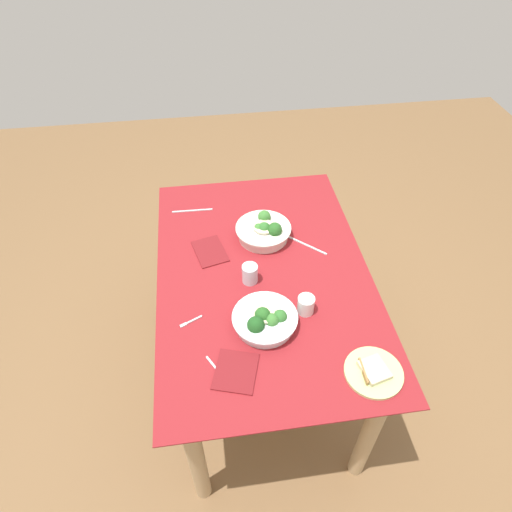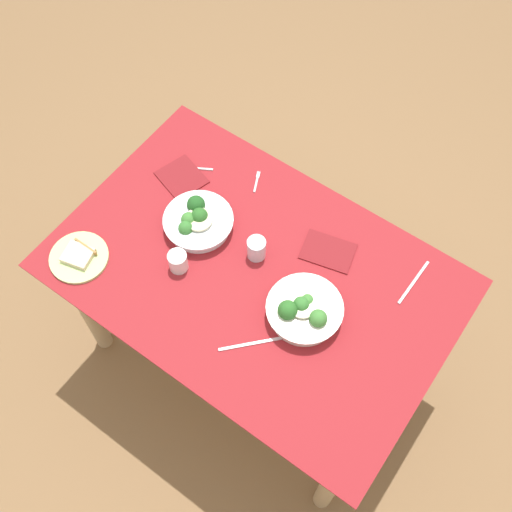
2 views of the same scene
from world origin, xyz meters
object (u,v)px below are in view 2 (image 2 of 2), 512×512
water_glass_side (178,261)px  napkin_folded_lower (182,178)px  fork_by_far_bowl (257,181)px  broccoli_bowl_near (198,221)px  bread_side_plate (79,257)px  fork_by_near_bowl (199,168)px  broccoli_bowl_far (304,311)px  water_glass_center (256,248)px  table_knife_left (250,344)px  napkin_folded_upper (328,251)px  table_knife_right (414,282)px

water_glass_side → napkin_folded_lower: water_glass_side is taller
fork_by_far_bowl → napkin_folded_lower: size_ratio=0.55×
broccoli_bowl_near → bread_side_plate: bearing=53.5°
water_glass_side → fork_by_near_bowl: bearing=-61.0°
broccoli_bowl_far → bread_side_plate: size_ratio=1.23×
broccoli_bowl_far → broccoli_bowl_near: (0.51, -0.07, -0.00)m
fork_by_far_bowl → broccoli_bowl_far: bearing=-153.8°
fork_by_near_bowl → water_glass_center: bearing=125.9°
napkin_folded_lower → table_knife_left: bearing=147.0°
bread_side_plate → table_knife_left: (-0.68, -0.09, -0.01)m
bread_side_plate → napkin_folded_upper: bearing=-142.7°
fork_by_far_bowl → fork_by_near_bowl: 0.23m
water_glass_center → fork_by_far_bowl: water_glass_center is taller
fork_by_far_bowl → fork_by_near_bowl: bearing=86.1°
broccoli_bowl_near → water_glass_center: size_ratio=2.96×
bread_side_plate → water_glass_center: size_ratio=2.44×
broccoli_bowl_near → fork_by_near_bowl: broccoli_bowl_near is taller
fork_by_far_bowl → table_knife_left: same height
broccoli_bowl_far → table_knife_left: (0.08, 0.19, -0.04)m
water_glass_center → table_knife_right: bearing=-155.9°
table_knife_right → napkin_folded_lower: napkin_folded_lower is taller
broccoli_bowl_near → water_glass_side: size_ratio=3.30×
water_glass_center → bread_side_plate: bearing=37.0°
water_glass_side → table_knife_left: bearing=166.4°
water_glass_center → table_knife_right: size_ratio=0.42×
water_glass_side → napkin_folded_upper: bearing=-137.9°
broccoli_bowl_near → table_knife_left: 0.50m
table_knife_left → napkin_folded_lower: (0.61, -0.40, 0.00)m
broccoli_bowl_far → fork_by_far_bowl: (0.45, -0.36, -0.04)m
napkin_folded_upper → water_glass_center: bearing=38.2°
broccoli_bowl_far → napkin_folded_lower: (0.69, -0.21, -0.04)m
bread_side_plate → fork_by_near_bowl: size_ratio=2.25×
water_glass_center → napkin_folded_upper: 0.26m
bread_side_plate → water_glass_center: bearing=-143.0°
bread_side_plate → table_knife_right: bearing=-149.1°
napkin_folded_lower → bread_side_plate: bearing=81.3°
broccoli_bowl_near → fork_by_far_bowl: size_ratio=2.79×
broccoli_bowl_far → water_glass_side: (0.46, 0.10, -0.00)m
broccoli_bowl_near → napkin_folded_lower: bearing=-35.7°
water_glass_center → napkin_folded_lower: 0.44m
fork_by_far_bowl → table_knife_left: bearing=-171.3°
water_glass_side → fork_by_far_bowl: (-0.01, -0.46, -0.04)m
fork_by_near_bowl → table_knife_left: size_ratio=0.44×
fork_by_near_bowl → napkin_folded_lower: 0.08m
bread_side_plate → water_glass_center: 0.63m
broccoli_bowl_far → napkin_folded_upper: broccoli_bowl_far is taller
bread_side_plate → fork_by_far_bowl: 0.71m
bread_side_plate → napkin_folded_upper: 0.88m
water_glass_center → water_glass_side: bearing=45.8°
fork_by_far_bowl → table_knife_right: same height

